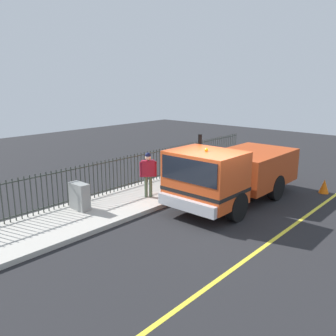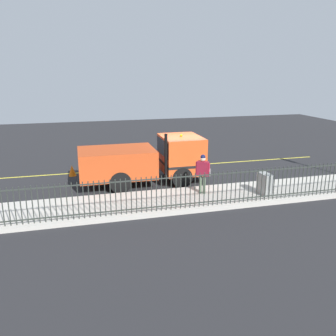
{
  "view_description": "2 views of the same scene",
  "coord_description": "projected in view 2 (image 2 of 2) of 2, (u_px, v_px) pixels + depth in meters",
  "views": [
    {
      "loc": [
        -6.21,
        8.98,
        4.4
      ],
      "look_at": [
        2.3,
        -0.54,
        1.26
      ],
      "focal_mm": 37.89,
      "sensor_mm": 36.0,
      "label": 1
    },
    {
      "loc": [
        16.1,
        -5.03,
        5.21
      ],
      "look_at": [
        1.35,
        -1.14,
        0.96
      ],
      "focal_mm": 37.29,
      "sensor_mm": 36.0,
      "label": 2
    }
  ],
  "objects": [
    {
      "name": "lane_marking",
      "position": [
        171.0,
        166.0,
        19.72
      ],
      "size": [
        0.12,
        18.08,
        0.01
      ],
      "primitive_type": "cube",
      "color": "yellow",
      "rests_on": "ground"
    },
    {
      "name": "work_truck",
      "position": [
        151.0,
        158.0,
        16.54
      ],
      "size": [
        2.41,
        5.96,
        2.54
      ],
      "rotation": [
        0.0,
        0.0,
        0.0
      ],
      "color": "#D84C1E",
      "rests_on": "ground"
    },
    {
      "name": "utility_cabinet",
      "position": [
        265.0,
        184.0,
        14.71
      ],
      "size": [
        0.76,
        0.35,
        0.92
      ],
      "primitive_type": "cube",
      "color": "gray",
      "rests_on": "sidewalk_slab"
    },
    {
      "name": "ground_plane",
      "position": [
        183.0,
        178.0,
        17.63
      ],
      "size": [
        44.19,
        44.19,
        0.0
      ],
      "primitive_type": "plane",
      "color": "#232326",
      "rests_on": "ground"
    },
    {
      "name": "traffic_cone",
      "position": [
        72.0,
        170.0,
        17.9
      ],
      "size": [
        0.39,
        0.39,
        0.56
      ],
      "primitive_type": "cone",
      "color": "orange",
      "rests_on": "ground"
    },
    {
      "name": "worker_standing",
      "position": [
        203.0,
        170.0,
        14.68
      ],
      "size": [
        0.47,
        0.51,
        1.7
      ],
      "rotation": [
        0.0,
        0.0,
        -2.26
      ],
      "color": "maroon",
      "rests_on": "sidewalk_slab"
    },
    {
      "name": "iron_fence",
      "position": [
        216.0,
        188.0,
        13.45
      ],
      "size": [
        0.04,
        17.11,
        1.37
      ],
      "color": "#2D332D",
      "rests_on": "sidewalk_slab"
    },
    {
      "name": "sidewalk_slab",
      "position": [
        205.0,
        198.0,
        14.65
      ],
      "size": [
        2.62,
        20.09,
        0.15
      ],
      "primitive_type": "cube",
      "color": "#B7B2A8",
      "rests_on": "ground"
    }
  ]
}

